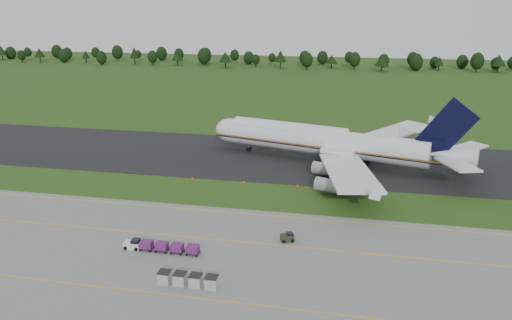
% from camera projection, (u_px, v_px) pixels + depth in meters
% --- Properties ---
extents(ground, '(600.00, 600.00, 0.00)m').
position_uv_depth(ground, '(233.00, 194.00, 107.88)').
color(ground, '#274615').
rests_on(ground, ground).
extents(apron, '(300.00, 52.00, 0.06)m').
position_uv_depth(apron, '(179.00, 273.00, 76.07)').
color(apron, slate).
rests_on(apron, ground).
extents(taxiway, '(300.00, 40.00, 0.08)m').
position_uv_depth(taxiway, '(258.00, 157.00, 134.05)').
color(taxiway, black).
rests_on(taxiway, ground).
extents(apron_markings, '(300.00, 30.20, 0.01)m').
position_uv_depth(apron_markings, '(194.00, 251.00, 82.62)').
color(apron_markings, yellow).
rests_on(apron_markings, apron).
extents(tree_line, '(531.04, 21.22, 11.61)m').
position_uv_depth(tree_line, '(327.00, 59.00, 312.77)').
color(tree_line, black).
rests_on(tree_line, ground).
extents(aircraft, '(69.69, 65.37, 19.53)m').
position_uv_depth(aircraft, '(327.00, 142.00, 127.72)').
color(aircraft, white).
rests_on(aircraft, ground).
extents(baggage_train, '(13.07, 1.67, 1.61)m').
position_uv_depth(baggage_train, '(160.00, 246.00, 82.51)').
color(baggage_train, silver).
rests_on(baggage_train, apron).
extents(utility_cart, '(2.56, 2.04, 1.23)m').
position_uv_depth(utility_cart, '(287.00, 238.00, 86.07)').
color(utility_cart, '#272D1F').
rests_on(utility_cart, apron).
extents(uld_row, '(9.03, 1.83, 1.81)m').
position_uv_depth(uld_row, '(188.00, 280.00, 72.50)').
color(uld_row, '#A3A3A3').
rests_on(uld_row, apron).
extents(edge_markers, '(37.50, 0.30, 0.60)m').
position_uv_depth(edge_markers, '(270.00, 184.00, 112.70)').
color(edge_markers, '#EC4807').
rests_on(edge_markers, ground).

